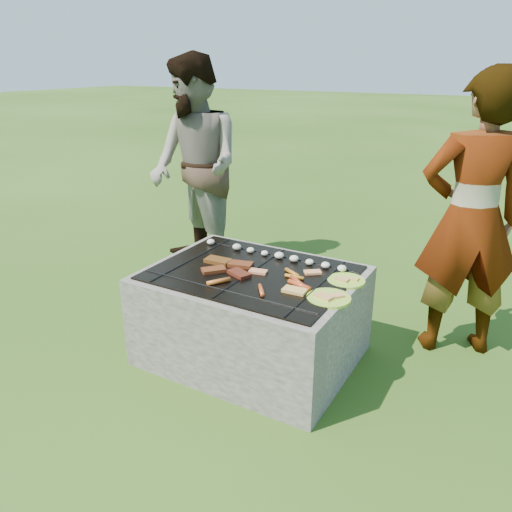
% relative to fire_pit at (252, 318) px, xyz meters
% --- Properties ---
extents(lawn, '(60.00, 60.00, 0.00)m').
position_rel_fire_pit_xyz_m(lawn, '(0.00, 0.00, -0.28)').
color(lawn, '#244210').
rests_on(lawn, ground).
extents(fire_pit, '(1.30, 1.00, 0.62)m').
position_rel_fire_pit_xyz_m(fire_pit, '(0.00, 0.00, 0.00)').
color(fire_pit, '#A89F95').
rests_on(fire_pit, ground).
extents(mushrooms, '(1.06, 0.06, 0.04)m').
position_rel_fire_pit_xyz_m(mushrooms, '(0.04, 0.28, 0.35)').
color(mushrooms, white).
rests_on(mushrooms, fire_pit).
extents(pork_slabs, '(0.40, 0.30, 0.02)m').
position_rel_fire_pit_xyz_m(pork_slabs, '(-0.17, -0.03, 0.34)').
color(pork_slabs, brown).
rests_on(pork_slabs, fire_pit).
extents(sausages, '(0.57, 0.45, 0.03)m').
position_rel_fire_pit_xyz_m(sausages, '(0.21, -0.09, 0.34)').
color(sausages, '#BD6B1F').
rests_on(sausages, fire_pit).
extents(bread_on_grate, '(0.45, 0.40, 0.02)m').
position_rel_fire_pit_xyz_m(bread_on_grate, '(0.27, -0.03, 0.34)').
color(bread_on_grate, tan).
rests_on(bread_on_grate, fire_pit).
extents(plate_far, '(0.27, 0.27, 0.03)m').
position_rel_fire_pit_xyz_m(plate_far, '(0.56, 0.17, 0.33)').
color(plate_far, '#EFFF3C').
rests_on(plate_far, fire_pit).
extents(plate_near, '(0.28, 0.28, 0.03)m').
position_rel_fire_pit_xyz_m(plate_near, '(0.56, -0.11, 0.33)').
color(plate_near, yellow).
rests_on(plate_near, fire_pit).
extents(cook, '(0.80, 0.70, 1.84)m').
position_rel_fire_pit_xyz_m(cook, '(1.14, 0.79, 0.64)').
color(cook, gray).
rests_on(cook, ground).
extents(bystander, '(1.17, 1.07, 1.93)m').
position_rel_fire_pit_xyz_m(bystander, '(-1.20, 1.06, 0.68)').
color(bystander, '#A39888').
rests_on(bystander, ground).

